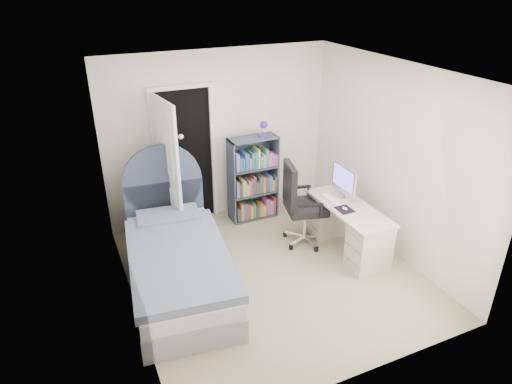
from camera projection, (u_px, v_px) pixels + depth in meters
name	position (u px, v px, depth m)	size (l,w,h in m)	color
room_shell	(274.00, 183.00, 5.23)	(3.50, 3.70, 2.60)	gray
door	(174.00, 165.00, 6.28)	(0.92, 0.83, 2.06)	black
bed	(177.00, 260.00, 5.46)	(1.35, 2.42, 1.42)	gray
nightstand	(155.00, 208.00, 6.48)	(0.42, 0.42, 0.62)	tan
floor_lamp	(181.00, 194.00, 6.40)	(0.22, 0.22, 1.51)	silver
bookcase	(254.00, 182.00, 6.83)	(0.72, 0.31, 1.53)	#39424E
desk	(347.00, 226.00, 6.11)	(0.54, 1.35, 1.11)	beige
office_chair	(299.00, 201.00, 6.14)	(0.64, 0.67, 1.18)	silver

